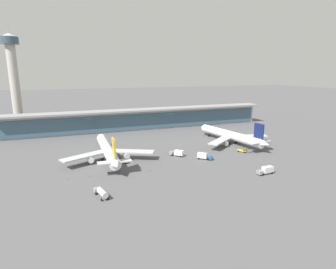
# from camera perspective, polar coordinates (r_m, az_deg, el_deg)

# --- Properties ---
(ground_plane) EXTENTS (1200.00, 1200.00, 0.00)m
(ground_plane) POSITION_cam_1_polar(r_m,az_deg,el_deg) (138.86, 2.96, -4.57)
(ground_plane) COLOR #515154
(airliner_left_stand) EXTENTS (44.07, 57.17, 15.25)m
(airliner_left_stand) POSITION_cam_1_polar(r_m,az_deg,el_deg) (135.67, -12.45, -3.17)
(airliner_left_stand) COLOR white
(airliner_left_stand) RESTS_ON ground
(airliner_centre_stand) EXTENTS (43.43, 57.09, 15.25)m
(airliner_centre_stand) POSITION_cam_1_polar(r_m,az_deg,el_deg) (166.57, 12.98, -0.21)
(airliner_centre_stand) COLOR white
(airliner_centre_stand) RESTS_ON ground
(service_truck_near_nose_grey) EXTENTS (4.22, 8.89, 2.95)m
(service_truck_near_nose_grey) POSITION_cam_1_polar(r_m,az_deg,el_deg) (97.87, -13.68, -11.59)
(service_truck_near_nose_grey) COLOR gray
(service_truck_near_nose_grey) RESTS_ON ground
(service_truck_under_wing_yellow) EXTENTS (4.80, 6.46, 2.70)m
(service_truck_under_wing_yellow) POSITION_cam_1_polar(r_m,az_deg,el_deg) (150.93, 15.20, -3.26)
(service_truck_under_wing_yellow) COLOR yellow
(service_truck_under_wing_yellow) RESTS_ON ground
(service_truck_mid_apron_olive) EXTENTS (3.29, 6.90, 2.70)m
(service_truck_mid_apron_olive) POSITION_cam_1_polar(r_m,az_deg,el_deg) (131.11, -8.97, -5.41)
(service_truck_mid_apron_olive) COLOR olive
(service_truck_mid_apron_olive) RESTS_ON ground
(service_truck_by_tail_blue) EXTENTS (7.00, 6.55, 3.10)m
(service_truck_by_tail_blue) POSITION_cam_1_polar(r_m,az_deg,el_deg) (134.97, 7.45, -4.43)
(service_truck_by_tail_blue) COLOR #234C9E
(service_truck_by_tail_blue) RESTS_ON ground
(service_truck_on_taxiway_grey) EXTENTS (7.41, 2.72, 3.10)m
(service_truck_on_taxiway_grey) POSITION_cam_1_polar(r_m,az_deg,el_deg) (122.18, 19.71, -6.98)
(service_truck_on_taxiway_grey) COLOR gray
(service_truck_on_taxiway_grey) RESTS_ON ground
(service_truck_at_far_stand_grey) EXTENTS (6.55, 7.00, 3.10)m
(service_truck_at_far_stand_grey) POSITION_cam_1_polar(r_m,az_deg,el_deg) (138.78, 1.99, -3.84)
(service_truck_at_far_stand_grey) COLOR gray
(service_truck_at_far_stand_grey) RESTS_ON ground
(terminal_building) EXTENTS (193.76, 12.80, 15.20)m
(terminal_building) POSITION_cam_1_polar(r_m,az_deg,el_deg) (203.61, -5.21, 3.31)
(terminal_building) COLOR #B2ADA3
(terminal_building) RESTS_ON ground
(control_tower) EXTENTS (12.00, 12.00, 72.66)m
(control_tower) POSITION_cam_1_polar(r_m,az_deg,el_deg) (227.69, -29.44, 10.77)
(control_tower) COLOR #B2ADA3
(control_tower) RESTS_ON ground
(safety_cone_alpha) EXTENTS (0.62, 0.62, 0.70)m
(safety_cone_alpha) POSITION_cam_1_polar(r_m,az_deg,el_deg) (117.41, -15.95, -8.24)
(safety_cone_alpha) COLOR orange
(safety_cone_alpha) RESTS_ON ground
(safety_cone_bravo) EXTENTS (0.62, 0.62, 0.70)m
(safety_cone_bravo) POSITION_cam_1_polar(r_m,az_deg,el_deg) (117.41, -20.23, -8.55)
(safety_cone_bravo) COLOR orange
(safety_cone_bravo) RESTS_ON ground
(safety_cone_charlie) EXTENTS (0.62, 0.62, 0.70)m
(safety_cone_charlie) POSITION_cam_1_polar(r_m,az_deg,el_deg) (119.19, -3.85, -7.42)
(safety_cone_charlie) COLOR orange
(safety_cone_charlie) RESTS_ON ground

